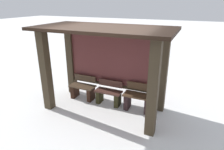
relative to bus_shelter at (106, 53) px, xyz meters
The scene contains 5 objects.
ground_plane 1.60m from the bus_shelter, 90.00° to the right, with size 60.00×60.00×0.00m, color white.
bus_shelter is the anchor object (origin of this frame).
bench_left_inside 1.57m from the bus_shelter, behind, with size 0.78×0.39×0.72m.
bench_center_inside 1.29m from the bus_shelter, 90.00° to the left, with size 0.78×0.35×0.71m.
bench_right_inside 1.55m from the bus_shelter, ahead, with size 0.78×0.39×0.76m.
Camera 1 is at (2.18, -4.39, 2.85)m, focal length 31.41 mm.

